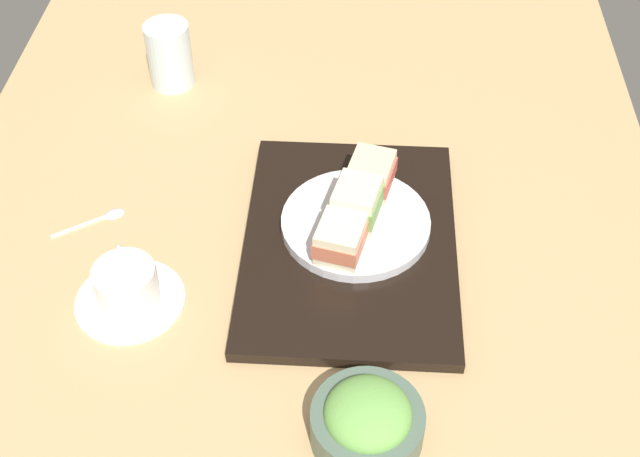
# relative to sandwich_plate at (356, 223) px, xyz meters

# --- Properties ---
(ground_plane) EXTENTS (1.40, 1.00, 0.03)m
(ground_plane) POSITION_rel_sandwich_plate_xyz_m (-0.06, 0.07, -0.04)
(ground_plane) COLOR tan
(serving_tray) EXTENTS (0.38, 0.27, 0.02)m
(serving_tray) POSITION_rel_sandwich_plate_xyz_m (-0.02, 0.01, -0.02)
(serving_tray) COLOR black
(serving_tray) RESTS_ON ground_plane
(sandwich_plate) EXTENTS (0.20, 0.20, 0.01)m
(sandwich_plate) POSITION_rel_sandwich_plate_xyz_m (0.00, 0.00, 0.00)
(sandwich_plate) COLOR silver
(sandwich_plate) RESTS_ON serving_tray
(sandwich_near) EXTENTS (0.08, 0.07, 0.05)m
(sandwich_near) POSITION_rel_sandwich_plate_xyz_m (-0.06, 0.02, 0.03)
(sandwich_near) COLOR beige
(sandwich_near) RESTS_ON sandwich_plate
(sandwich_middle) EXTENTS (0.08, 0.07, 0.06)m
(sandwich_middle) POSITION_rel_sandwich_plate_xyz_m (-0.00, 0.00, 0.04)
(sandwich_middle) COLOR beige
(sandwich_middle) RESTS_ON sandwich_plate
(sandwich_far) EXTENTS (0.08, 0.07, 0.05)m
(sandwich_far) POSITION_rel_sandwich_plate_xyz_m (0.06, -0.02, 0.03)
(sandwich_far) COLOR beige
(sandwich_far) RESTS_ON sandwich_plate
(salad_bowl) EXTENTS (0.12, 0.12, 0.07)m
(salad_bowl) POSITION_rel_sandwich_plate_xyz_m (-0.30, -0.02, 0.01)
(salad_bowl) COLOR #4C6051
(salad_bowl) RESTS_ON ground_plane
(coffee_cup) EXTENTS (0.14, 0.14, 0.06)m
(coffee_cup) POSITION_rel_sandwich_plate_xyz_m (-0.13, 0.28, 0.00)
(coffee_cup) COLOR white
(coffee_cup) RESTS_ON ground_plane
(drinking_glass) EXTENTS (0.07, 0.07, 0.10)m
(drinking_glass) POSITION_rel_sandwich_plate_xyz_m (0.33, 0.30, 0.03)
(drinking_glass) COLOR silver
(drinking_glass) RESTS_ON ground_plane
(teaspoon) EXTENTS (0.07, 0.09, 0.01)m
(teaspoon) POSITION_rel_sandwich_plate_xyz_m (0.01, 0.34, -0.02)
(teaspoon) COLOR silver
(teaspoon) RESTS_ON ground_plane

